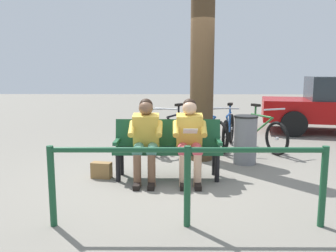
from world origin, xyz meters
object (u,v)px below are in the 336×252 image
at_px(bicycle_red, 228,131).
at_px(person_companion, 146,136).
at_px(handbag, 101,170).
at_px(tree_trunk, 202,76).
at_px(bicycle_silver, 206,132).
at_px(person_reading, 190,136).
at_px(bicycle_purple, 175,132).
at_px(bicycle_orange, 260,133).
at_px(bicycle_blue, 147,132).
at_px(litter_bin, 245,140).
at_px(bench, 168,144).

bearing_deg(bicycle_red, person_companion, -19.26).
bearing_deg(handbag, tree_trunk, -143.90).
distance_m(bicycle_red, bicycle_silver, 0.49).
bearing_deg(tree_trunk, person_reading, 77.70).
bearing_deg(bicycle_purple, bicycle_orange, 113.12).
height_order(bicycle_orange, bicycle_blue, same).
bearing_deg(bicycle_blue, handbag, -33.49).
distance_m(litter_bin, bicycle_purple, 1.65).
distance_m(person_companion, bicycle_blue, 2.04).
xyz_separation_m(bicycle_purple, bicycle_blue, (0.59, 0.06, 0.00)).
xyz_separation_m(person_companion, bicycle_red, (-1.57, -2.22, -0.30)).
bearing_deg(handbag, litter_bin, -159.49).
distance_m(person_reading, litter_bin, 1.41).
xyz_separation_m(person_companion, bicycle_orange, (-2.18, -2.02, -0.30)).
xyz_separation_m(person_reading, tree_trunk, (-0.27, -1.24, 0.85)).
distance_m(litter_bin, bicycle_orange, 1.19).
height_order(person_reading, bicycle_silver, person_reading).
height_order(person_reading, litter_bin, person_reading).
bearing_deg(person_reading, bicycle_silver, -101.92).
bearing_deg(person_reading, person_companion, -0.05).
bearing_deg(person_companion, litter_bin, -150.24).
xyz_separation_m(tree_trunk, bicycle_purple, (0.47, -0.83, -1.15)).
height_order(bicycle_orange, bicycle_purple, same).
bearing_deg(bicycle_blue, person_companion, -13.84).
bearing_deg(bicycle_silver, bicycle_orange, 59.30).
bearing_deg(handbag, bicycle_purple, -119.31).
xyz_separation_m(bench, tree_trunk, (-0.59, -1.08, 1.01)).
relative_size(tree_trunk, bicycle_silver, 1.95).
bearing_deg(bicycle_silver, bicycle_blue, -108.92).
distance_m(bicycle_silver, bicycle_blue, 1.23).
xyz_separation_m(person_companion, handbag, (0.68, -0.08, -0.54)).
xyz_separation_m(person_reading, person_companion, (0.64, 0.00, -0.00)).
relative_size(person_reading, bicycle_purple, 0.78).
distance_m(litter_bin, bicycle_red, 1.27).
bearing_deg(handbag, person_reading, 176.59).
relative_size(bench, bicycle_blue, 0.99).
distance_m(person_companion, bicycle_purple, 2.14).
relative_size(tree_trunk, bicycle_purple, 1.95).
xyz_separation_m(handbag, bicycle_red, (-2.25, -2.14, 0.24)).
distance_m(bicycle_red, bicycle_purple, 1.14).
relative_size(handbag, bicycle_blue, 0.19).
bearing_deg(person_reading, bicycle_purple, -84.68).
bearing_deg(bicycle_blue, person_reading, 3.37).
relative_size(bench, bicycle_silver, 1.03).
bearing_deg(litter_bin, bicycle_red, -86.07).
relative_size(bicycle_silver, bicycle_purple, 1.00).
bearing_deg(tree_trunk, bicycle_purple, -60.55).
relative_size(person_companion, bicycle_red, 0.74).
bearing_deg(bicycle_orange, handbag, -79.01).
distance_m(tree_trunk, bicycle_orange, 1.89).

